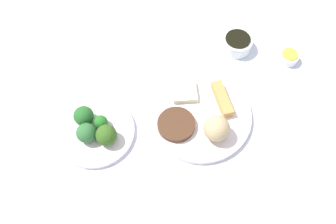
{
  "coord_description": "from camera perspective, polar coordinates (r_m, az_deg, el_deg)",
  "views": [
    {
      "loc": [
        -0.5,
        0.08,
        0.87
      ],
      "look_at": [
        -0.04,
        0.08,
        0.06
      ],
      "focal_mm": 36.92,
      "sensor_mm": 36.0,
      "label": 1
    }
  ],
  "objects": [
    {
      "name": "tabletop",
      "position": [
        1.0,
        4.52,
        0.61
      ],
      "size": [
        2.2,
        2.2,
        0.02
      ],
      "primitive_type": "cube",
      "color": "silver",
      "rests_on": "ground"
    },
    {
      "name": "stir_fry_heap",
      "position": [
        0.93,
        1.36,
        -2.07
      ],
      "size": [
        0.1,
        0.1,
        0.02
      ],
      "primitive_type": "cylinder",
      "color": "#4D2D1B",
      "rests_on": "main_plate"
    },
    {
      "name": "broccoli_floret_0",
      "position": [
        0.94,
        -11.03,
        -1.68
      ],
      "size": [
        0.04,
        0.04,
        0.04
      ],
      "primitive_type": "sphere",
      "color": "#277123",
      "rests_on": "broccoli_plate"
    },
    {
      "name": "broccoli_floret_3",
      "position": [
        0.93,
        -13.33,
        -3.37
      ],
      "size": [
        0.05,
        0.05,
        0.05
      ],
      "primitive_type": "sphere",
      "color": "#316C35",
      "rests_on": "broccoli_plate"
    },
    {
      "name": "soy_sauce_bowl_liquid",
      "position": [
        1.1,
        11.48,
        11.77
      ],
      "size": [
        0.08,
        0.08,
        0.0
      ],
      "primitive_type": "cylinder",
      "color": "black",
      "rests_on": "soy_sauce_bowl"
    },
    {
      "name": "broccoli_floret_1",
      "position": [
        0.91,
        -10.15,
        -3.76
      ],
      "size": [
        0.06,
        0.06,
        0.06
      ],
      "primitive_type": "sphere",
      "color": "#365F1D",
      "rests_on": "broccoli_plate"
    },
    {
      "name": "rice_scoop",
      "position": [
        0.9,
        8.02,
        -2.7
      ],
      "size": [
        0.07,
        0.07,
        0.07
      ],
      "primitive_type": "sphere",
      "color": "tan",
      "rests_on": "main_plate"
    },
    {
      "name": "broccoli_floret_2",
      "position": [
        0.95,
        -13.74,
        -0.64
      ],
      "size": [
        0.05,
        0.05,
        0.05
      ],
      "primitive_type": "sphere",
      "color": "#256427",
      "rests_on": "broccoli_plate"
    },
    {
      "name": "sauce_ramekin_hot_mustard_liquid",
      "position": [
        1.12,
        19.53,
        8.98
      ],
      "size": [
        0.05,
        0.05,
        0.0
      ],
      "primitive_type": "cylinder",
      "color": "gold",
      "rests_on": "sauce_ramekin_hot_mustard"
    },
    {
      "name": "crab_rangoon_wonton",
      "position": [
        0.98,
        2.77,
        3.3
      ],
      "size": [
        0.07,
        0.07,
        0.02
      ],
      "primitive_type": "cube",
      "rotation": [
        0.0,
        0.0,
        0.08
      ],
      "color": "beige",
      "rests_on": "main_plate"
    },
    {
      "name": "soy_sauce_bowl",
      "position": [
        1.11,
        11.28,
        11.02
      ],
      "size": [
        0.09,
        0.09,
        0.04
      ],
      "primitive_type": "cylinder",
      "color": "white",
      "rests_on": "tabletop"
    },
    {
      "name": "spring_roll",
      "position": [
        0.98,
        8.91,
        2.17
      ],
      "size": [
        0.11,
        0.06,
        0.03
      ],
      "primitive_type": "cube",
      "rotation": [
        0.0,
        0.0,
        0.26
      ],
      "color": "#D9984E",
      "rests_on": "main_plate"
    },
    {
      "name": "sauce_ramekin_hot_mustard",
      "position": [
        1.13,
        19.3,
        8.49
      ],
      "size": [
        0.06,
        0.06,
        0.03
      ],
      "primitive_type": "cylinder",
      "color": "white",
      "rests_on": "tabletop"
    },
    {
      "name": "broccoli_plate",
      "position": [
        0.96,
        -11.84,
        -3.19
      ],
      "size": [
        0.21,
        0.21,
        0.01
      ],
      "primitive_type": "cylinder",
      "color": "white",
      "rests_on": "tabletop"
    },
    {
      "name": "main_plate",
      "position": [
        0.97,
        5.14,
        -0.44
      ],
      "size": [
        0.29,
        0.29,
        0.02
      ],
      "primitive_type": "cylinder",
      "color": "white",
      "rests_on": "tabletop"
    }
  ]
}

